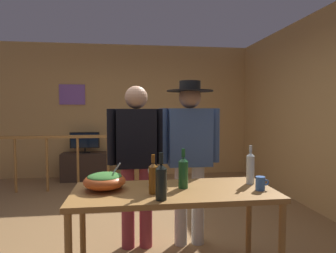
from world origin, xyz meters
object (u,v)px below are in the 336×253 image
at_px(wine_bottle_dark, 161,181).
at_px(person_standing_right, 190,147).
at_px(wine_bottle_green, 183,172).
at_px(tv_console, 85,166).
at_px(wine_bottle_clear, 250,167).
at_px(stair_railing, 88,155).
at_px(wine_glass, 153,172).
at_px(wine_bottle_amber, 153,177).
at_px(serving_table, 174,199).
at_px(framed_picture, 72,95).
at_px(person_standing_left, 137,153).
at_px(flat_screen_tv, 85,141).
at_px(mug_blue, 261,183).
at_px(salad_bowl, 105,180).

height_order(wine_bottle_dark, person_standing_right, person_standing_right).
bearing_deg(person_standing_right, wine_bottle_green, 73.69).
distance_m(tv_console, wine_bottle_green, 3.92).
bearing_deg(wine_bottle_dark, wine_bottle_clear, 23.12).
xyz_separation_m(stair_railing, wine_glass, (0.90, -2.80, 0.28)).
distance_m(tv_console, wine_bottle_amber, 3.96).
bearing_deg(serving_table, framed_picture, 110.42).
distance_m(stair_railing, tv_console, 0.83).
height_order(wine_glass, person_standing_right, person_standing_right).
bearing_deg(stair_railing, person_standing_left, -70.98).
bearing_deg(wine_glass, flat_screen_tv, 106.70).
relative_size(framed_picture, wine_bottle_clear, 1.56).
relative_size(tv_console, wine_bottle_clear, 2.77).
xyz_separation_m(tv_console, mug_blue, (1.86, -3.79, 0.56)).
relative_size(flat_screen_tv, wine_bottle_dark, 1.70).
distance_m(salad_bowl, person_standing_left, 0.69).
bearing_deg(stair_railing, flat_screen_tv, 102.50).
bearing_deg(flat_screen_tv, wine_bottle_dark, -74.59).
height_order(serving_table, wine_glass, wine_glass).
bearing_deg(person_standing_right, flat_screen_tv, -63.85).
height_order(framed_picture, wine_bottle_clear, framed_picture).
distance_m(serving_table, person_standing_right, 0.82).
xyz_separation_m(serving_table, wine_bottle_dark, (-0.13, -0.24, 0.21)).
relative_size(wine_glass, wine_bottle_amber, 0.58).
bearing_deg(tv_console, flat_screen_tv, -90.00).
distance_m(stair_railing, wine_bottle_dark, 3.33).
bearing_deg(serving_table, wine_bottle_dark, -117.72).
height_order(tv_console, mug_blue, mug_blue).
relative_size(stair_railing, tv_console, 2.93).
bearing_deg(person_standing_right, tv_console, -64.09).
height_order(serving_table, wine_bottle_amber, wine_bottle_amber).
relative_size(stair_railing, person_standing_left, 1.61).
distance_m(framed_picture, wine_bottle_green, 4.31).
distance_m(wine_glass, wine_bottle_clear, 0.82).
distance_m(flat_screen_tv, wine_glass, 3.66).
height_order(tv_console, wine_bottle_green, wine_bottle_green).
relative_size(wine_bottle_clear, person_standing_right, 0.19).
distance_m(wine_bottle_clear, person_standing_left, 1.12).
xyz_separation_m(wine_glass, person_standing_left, (-0.12, 0.55, 0.07)).
xyz_separation_m(serving_table, person_standing_left, (-0.27, 0.70, 0.27)).
xyz_separation_m(tv_console, person_standing_right, (1.47, -2.98, 0.75)).
bearing_deg(mug_blue, framed_picture, 117.70).
distance_m(stair_railing, wine_bottle_clear, 3.34).
bearing_deg(wine_bottle_dark, flat_screen_tv, 105.41).
xyz_separation_m(wine_bottle_clear, wine_bottle_amber, (-0.83, -0.18, -0.02)).
xyz_separation_m(person_standing_left, person_standing_right, (0.54, 0.00, 0.05)).
distance_m(tv_console, wine_bottle_dark, 4.12).
xyz_separation_m(flat_screen_tv, wine_bottle_dark, (1.07, -3.90, 0.13)).
xyz_separation_m(wine_bottle_dark, person_standing_left, (-0.14, 0.95, 0.06)).
height_order(stair_railing, wine_bottle_amber, wine_bottle_amber).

